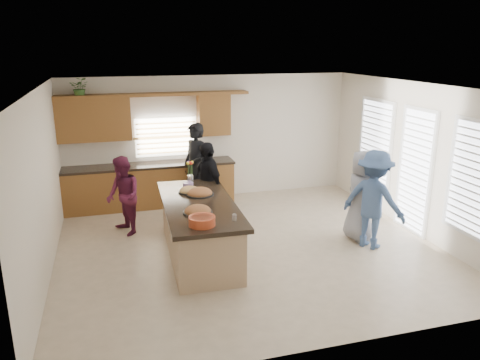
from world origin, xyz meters
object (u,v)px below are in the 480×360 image
object	(u,v)px
woman_left_front	(208,184)
island	(199,230)
woman_right_back	(374,200)
woman_left_back	(196,167)
woman_left_mid	(123,196)
salad_bowl	(202,220)
woman_right_front	(361,196)

from	to	relation	value
woman_left_front	island	bearing A→B (deg)	-33.39
woman_left_front	woman_right_back	xyz separation A→B (m)	(2.55, -1.78, 0.03)
island	woman_right_back	size ratio (longest dim) A/B	1.57
island	woman_left_front	bearing A→B (deg)	73.91
woman_left_front	woman_left_back	bearing A→B (deg)	167.10
woman_left_mid	woman_right_back	bearing A→B (deg)	46.88
salad_bowl	woman_left_front	world-z (taller)	woman_left_front
woman_right_front	woman_left_mid	bearing A→B (deg)	69.89
woman_left_back	woman_right_back	xyz separation A→B (m)	(2.60, -2.78, -0.07)
salad_bowl	woman_left_mid	xyz separation A→B (m)	(-1.02, 2.34, -0.28)
woman_left_mid	woman_right_back	distance (m)	4.52
woman_left_back	woman_left_mid	size ratio (longest dim) A/B	1.26
woman_left_mid	woman_left_front	world-z (taller)	woman_left_front
woman_left_front	woman_right_back	size ratio (longest dim) A/B	0.96
woman_left_mid	woman_left_front	distance (m)	1.60
woman_left_mid	woman_right_back	xyz separation A→B (m)	(4.15, -1.79, 0.13)
woman_left_front	woman_left_mid	bearing A→B (deg)	-105.67
woman_right_front	woman_left_front	bearing A→B (deg)	59.44
woman_left_front	woman_right_back	world-z (taller)	woman_right_back
woman_left_back	woman_left_front	xyz separation A→B (m)	(0.04, -1.00, -0.10)
woman_right_back	woman_right_front	xyz separation A→B (m)	(-0.04, 0.34, -0.04)
woman_left_mid	island	bearing A→B (deg)	21.47
woman_left_front	woman_right_front	bearing A→B (deg)	44.68
woman_left_back	woman_left_front	distance (m)	1.00
island	woman_right_front	bearing A→B (deg)	-0.47
woman_left_front	woman_right_back	bearing A→B (deg)	39.68
island	salad_bowl	bearing A→B (deg)	-96.35
woman_left_back	woman_left_front	bearing A→B (deg)	-23.72
salad_bowl	woman_right_front	xyz separation A→B (m)	(3.09, 0.89, -0.19)
woman_right_front	woman_left_back	bearing A→B (deg)	45.63
woman_left_mid	woman_left_front	xyz separation A→B (m)	(1.60, -0.01, 0.10)
woman_left_back	salad_bowl	bearing A→B (deg)	-35.30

